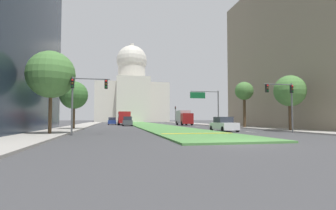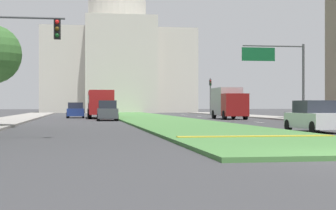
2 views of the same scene
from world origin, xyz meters
name	(u,v)px [view 2 (image 2 of 2)]	position (x,y,z in m)	size (l,w,h in m)	color
ground_plane	(145,118)	(0.00, 48.47, 0.00)	(260.00, 260.00, 0.00)	#3D3D3F
grass_median	(150,118)	(0.00, 43.62, 0.07)	(7.32, 87.25, 0.14)	#4C8442
median_curb_nose	(256,136)	(0.00, 8.50, 0.16)	(6.59, 0.50, 0.04)	gold
lane_dashes_right	(227,119)	(7.56, 41.33, 0.00)	(0.16, 56.75, 0.01)	silver
sidewalk_left	(11,120)	(-13.46, 38.78, 0.07)	(4.00, 87.25, 0.15)	#9E9991
sidewalk_right	(291,119)	(13.46, 38.78, 0.07)	(4.00, 87.25, 0.15)	#9E9991
capitol_building	(117,51)	(0.00, 96.14, 12.08)	(29.18, 22.22, 33.33)	beige
traffic_light_near_left	(7,48)	(-10.12, 10.11, 3.80)	(3.34, 0.35, 5.20)	#515456
traffic_light_far_right	(210,92)	(10.96, 62.84, 3.31)	(0.28, 0.35, 5.20)	#515456
overhead_guide_sign	(281,66)	(9.17, 30.25, 4.64)	(5.40, 0.20, 6.50)	#515456
sedan_lead_stopped	(315,117)	(5.06, 14.15, 0.79)	(1.96, 4.18, 1.68)	silver
sedan_midblock	(107,111)	(-4.71, 37.84, 0.86)	(1.96, 4.71, 1.85)	#4C5156
sedan_distant	(76,111)	(-7.71, 49.13, 0.80)	(1.93, 4.57, 1.71)	navy
box_truck_delivery	(229,103)	(7.71, 41.12, 1.68)	(2.40, 6.40, 3.20)	maroon
city_bus	(100,102)	(-5.06, 47.42, 1.77)	(2.62, 11.00, 2.95)	#B21E1E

